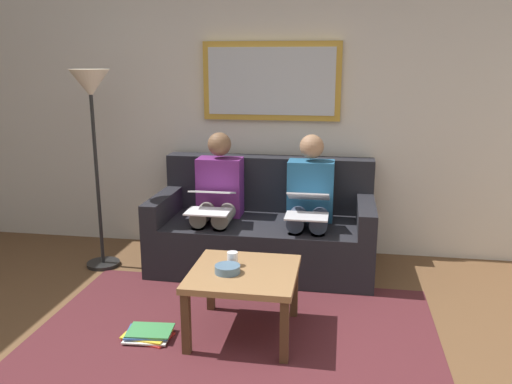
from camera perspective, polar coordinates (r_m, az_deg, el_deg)
wall_rear at (r=4.82m, az=1.79°, el=8.94°), size 6.00×0.12×2.60m
area_rug at (r=3.53m, az=-2.37°, el=-15.24°), size 2.60×1.80×0.01m
couch at (r=4.55m, az=0.87°, el=-4.08°), size 1.84×0.90×0.90m
framed_mirror at (r=4.71m, az=1.66°, el=11.87°), size 1.21×0.05×0.68m
coffee_table at (r=3.40m, az=-1.34°, el=-9.41°), size 0.67×0.67×0.44m
cup at (r=3.44m, az=-2.56°, el=-7.21°), size 0.07×0.07×0.09m
bowl at (r=3.33m, az=-3.09°, el=-8.31°), size 0.16×0.16×0.05m
person_left at (r=4.36m, az=5.81°, el=-0.91°), size 0.38×0.58×1.14m
laptop_silver at (r=4.14m, az=5.60°, el=-1.41°), size 0.33×0.40×0.18m
person_right at (r=4.47m, az=-4.18°, el=-0.48°), size 0.38×0.58×1.14m
laptop_white at (r=4.25m, az=-4.93°, el=-0.93°), size 0.34×0.39×0.16m
magazine_stack at (r=3.56m, az=-11.55°, el=-14.78°), size 0.32×0.25×0.05m
standing_lamp at (r=4.50m, az=-17.33°, el=8.86°), size 0.32×0.32×1.66m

